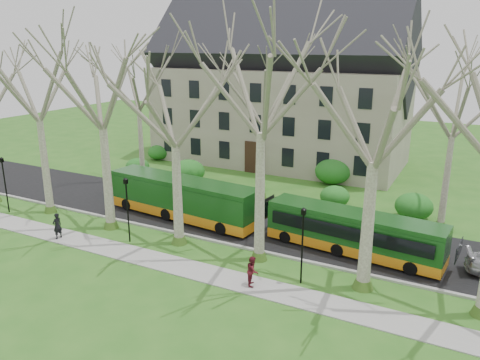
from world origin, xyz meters
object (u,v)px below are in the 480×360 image
object	(u,v)px
pedestrian_a	(57,226)
pedestrian_b	(253,271)
bus_lead	(183,198)
bus_follow	(353,232)

from	to	relation	value
pedestrian_a	pedestrian_b	world-z (taller)	pedestrian_a
bus_lead	bus_follow	distance (m)	12.80
bus_lead	pedestrian_a	world-z (taller)	bus_lead
bus_lead	pedestrian_a	size ratio (longest dim) A/B	6.94
bus_lead	pedestrian_b	distance (m)	11.32
bus_follow	pedestrian_b	bearing A→B (deg)	-113.60
bus_follow	pedestrian_a	bearing A→B (deg)	-152.93
bus_follow	pedestrian_b	xyz separation A→B (m)	(-3.71, -6.55, -0.53)
pedestrian_b	pedestrian_a	bearing A→B (deg)	70.65
bus_lead	pedestrian_a	xyz separation A→B (m)	(-5.19, -7.13, -0.65)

